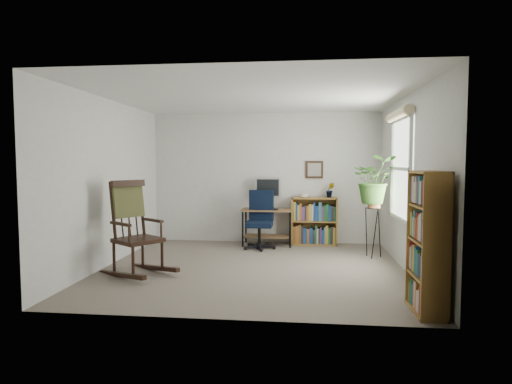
# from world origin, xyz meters

# --- Properties ---
(floor) EXTENTS (4.20, 4.00, 0.00)m
(floor) POSITION_xyz_m (0.00, 0.00, 0.00)
(floor) COLOR slate
(floor) RESTS_ON ground
(ceiling) EXTENTS (4.20, 4.00, 0.00)m
(ceiling) POSITION_xyz_m (0.00, 0.00, 2.40)
(ceiling) COLOR silver
(ceiling) RESTS_ON ground
(wall_back) EXTENTS (4.20, 0.00, 2.40)m
(wall_back) POSITION_xyz_m (0.00, 2.00, 1.20)
(wall_back) COLOR silver
(wall_back) RESTS_ON ground
(wall_front) EXTENTS (4.20, 0.00, 2.40)m
(wall_front) POSITION_xyz_m (0.00, -2.00, 1.20)
(wall_front) COLOR silver
(wall_front) RESTS_ON ground
(wall_left) EXTENTS (0.00, 4.00, 2.40)m
(wall_left) POSITION_xyz_m (-2.10, 0.00, 1.20)
(wall_left) COLOR silver
(wall_left) RESTS_ON ground
(wall_right) EXTENTS (0.00, 4.00, 2.40)m
(wall_right) POSITION_xyz_m (2.10, 0.00, 1.20)
(wall_right) COLOR silver
(wall_right) RESTS_ON ground
(window) EXTENTS (0.12, 1.20, 1.50)m
(window) POSITION_xyz_m (2.06, 0.30, 1.40)
(window) COLOR white
(window) RESTS_ON wall_right
(desk) EXTENTS (0.91, 0.50, 0.65)m
(desk) POSITION_xyz_m (0.06, 1.70, 0.33)
(desk) COLOR brown
(desk) RESTS_ON floor
(monitor) EXTENTS (0.46, 0.16, 0.56)m
(monitor) POSITION_xyz_m (0.06, 1.84, 0.93)
(monitor) COLOR #ACACB1
(monitor) RESTS_ON desk
(keyboard) EXTENTS (0.40, 0.15, 0.02)m
(keyboard) POSITION_xyz_m (0.06, 1.58, 0.67)
(keyboard) COLOR black
(keyboard) RESTS_ON desk
(office_chair) EXTENTS (0.60, 0.60, 1.02)m
(office_chair) POSITION_xyz_m (-0.05, 1.34, 0.51)
(office_chair) COLOR black
(office_chair) RESTS_ON floor
(rocking_chair) EXTENTS (1.27, 1.18, 1.27)m
(rocking_chair) POSITION_xyz_m (-1.47, -0.50, 0.64)
(rocking_chair) COLOR black
(rocking_chair) RESTS_ON floor
(low_bookshelf) EXTENTS (0.82, 0.27, 0.86)m
(low_bookshelf) POSITION_xyz_m (0.90, 1.82, 0.43)
(low_bookshelf) COLOR olive
(low_bookshelf) RESTS_ON floor
(tall_bookshelf) EXTENTS (0.26, 0.62, 1.41)m
(tall_bookshelf) POSITION_xyz_m (1.92, -1.58, 0.70)
(tall_bookshelf) COLOR olive
(tall_bookshelf) RESTS_ON floor
(plant_stand) EXTENTS (0.25, 0.25, 0.92)m
(plant_stand) POSITION_xyz_m (1.80, 0.88, 0.46)
(plant_stand) COLOR black
(plant_stand) RESTS_ON floor
(spider_plant) EXTENTS (1.69, 1.88, 1.46)m
(spider_plant) POSITION_xyz_m (1.80, 0.88, 1.58)
(spider_plant) COLOR #356523
(spider_plant) RESTS_ON plant_stand
(potted_plant_small) EXTENTS (0.13, 0.24, 0.11)m
(potted_plant_small) POSITION_xyz_m (1.18, 1.83, 0.91)
(potted_plant_small) COLOR #356523
(potted_plant_small) RESTS_ON low_bookshelf
(framed_picture) EXTENTS (0.32, 0.04, 0.32)m
(framed_picture) POSITION_xyz_m (0.90, 1.97, 1.36)
(framed_picture) COLOR black
(framed_picture) RESTS_ON wall_back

